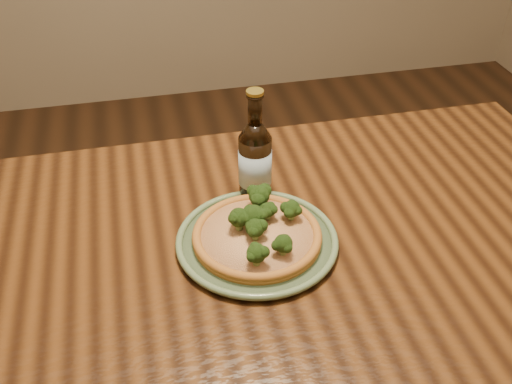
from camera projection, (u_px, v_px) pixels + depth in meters
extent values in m
cube|color=#4A2810|center=(242.00, 264.00, 1.15)|extent=(1.60, 0.90, 0.04)
cylinder|color=#4A2810|center=(456.00, 232.00, 1.80)|extent=(0.07, 0.07, 0.71)
cylinder|color=#607551|center=(257.00, 243.00, 1.16)|extent=(0.29, 0.29, 0.01)
torus|color=#607551|center=(257.00, 240.00, 1.15)|extent=(0.31, 0.31, 0.01)
torus|color=#607551|center=(257.00, 240.00, 1.15)|extent=(0.25, 0.25, 0.01)
cylinder|color=#B06C27|center=(257.00, 238.00, 1.15)|extent=(0.25, 0.25, 0.01)
torus|color=#B06C27|center=(257.00, 235.00, 1.14)|extent=(0.25, 0.25, 0.02)
cylinder|color=#D9C184|center=(257.00, 235.00, 1.14)|extent=(0.22, 0.22, 0.01)
sphere|color=#2F4F18|center=(268.00, 210.00, 1.17)|extent=(0.04, 0.04, 0.03)
sphere|color=#2F4F18|center=(254.00, 216.00, 1.14)|extent=(0.04, 0.04, 0.04)
sphere|color=#2F4F18|center=(239.00, 218.00, 1.14)|extent=(0.05, 0.05, 0.04)
sphere|color=#2F4F18|center=(283.00, 243.00, 1.08)|extent=(0.05, 0.05, 0.03)
sphere|color=#2F4F18|center=(256.00, 253.00, 1.06)|extent=(0.05, 0.05, 0.04)
sphere|color=#2F4F18|center=(259.00, 195.00, 1.19)|extent=(0.05, 0.05, 0.04)
sphere|color=#2F4F18|center=(255.00, 228.00, 1.11)|extent=(0.04, 0.04, 0.04)
sphere|color=#2F4F18|center=(292.00, 209.00, 1.16)|extent=(0.05, 0.05, 0.03)
cylinder|color=black|center=(255.00, 168.00, 1.24)|extent=(0.07, 0.07, 0.15)
cone|color=black|center=(255.00, 131.00, 1.19)|extent=(0.07, 0.07, 0.03)
cylinder|color=black|center=(255.00, 109.00, 1.16)|extent=(0.03, 0.03, 0.07)
torus|color=black|center=(255.00, 96.00, 1.14)|extent=(0.04, 0.04, 0.01)
cylinder|color=#A58C33|center=(255.00, 92.00, 1.14)|extent=(0.03, 0.03, 0.01)
cylinder|color=#A9BECC|center=(255.00, 166.00, 1.24)|extent=(0.07, 0.07, 0.08)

